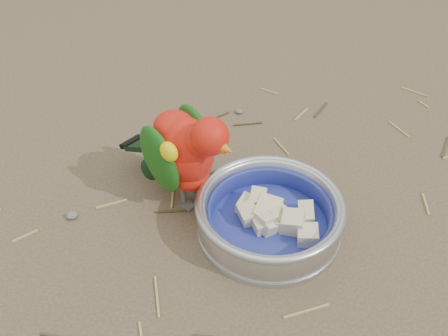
{
  "coord_description": "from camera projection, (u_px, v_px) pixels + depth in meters",
  "views": [
    {
      "loc": [
        -0.2,
        -0.51,
        0.57
      ],
      "look_at": [
        -0.08,
        0.05,
        0.08
      ],
      "focal_mm": 40.0,
      "sensor_mm": 36.0,
      "label": 1
    }
  ],
  "objects": [
    {
      "name": "ground",
      "position": [
        278.0,
        221.0,
        0.78
      ],
      "size": [
        60.0,
        60.0,
        0.0
      ],
      "primitive_type": "plane",
      "color": "brown"
    },
    {
      "name": "food_bowl",
      "position": [
        268.0,
        227.0,
        0.76
      ],
      "size": [
        0.22,
        0.22,
        0.02
      ],
      "primitive_type": "cylinder",
      "color": "#B2B2BA",
      "rests_on": "ground"
    },
    {
      "name": "bowl_wall",
      "position": [
        270.0,
        213.0,
        0.74
      ],
      "size": [
        0.22,
        0.22,
        0.04
      ],
      "primitive_type": null,
      "color": "#B2B2BA",
      "rests_on": "food_bowl"
    },
    {
      "name": "fruit_wedges",
      "position": [
        269.0,
        216.0,
        0.75
      ],
      "size": [
        0.13,
        0.13,
        0.03
      ],
      "primitive_type": null,
      "color": "beige",
      "rests_on": "food_bowl"
    },
    {
      "name": "lory_parrot",
      "position": [
        185.0,
        158.0,
        0.77
      ],
      "size": [
        0.21,
        0.24,
        0.18
      ],
      "primitive_type": null,
      "rotation": [
        0.0,
        0.0,
        -2.52
      ],
      "color": "red",
      "rests_on": "ground"
    },
    {
      "name": "ground_debris",
      "position": [
        247.0,
        190.0,
        0.84
      ],
      "size": [
        0.9,
        0.8,
        0.01
      ],
      "primitive_type": null,
      "color": "tan",
      "rests_on": "ground"
    }
  ]
}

